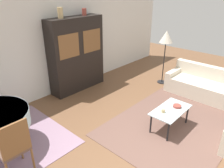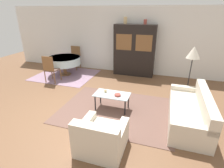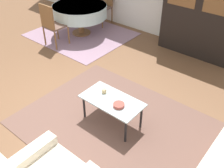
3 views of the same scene
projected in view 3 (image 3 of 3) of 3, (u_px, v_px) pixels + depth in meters
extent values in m
plane|color=brown|center=(57.00, 111.00, 4.42)|extent=(14.00, 14.00, 0.00)
cube|color=brown|center=(118.00, 126.00, 4.12)|extent=(3.03, 2.28, 0.01)
cube|color=gray|center=(81.00, 34.00, 6.85)|extent=(2.37, 2.07, 0.01)
cube|color=beige|center=(25.00, 158.00, 3.04)|extent=(0.16, 0.85, 0.12)
cylinder|color=black|center=(84.00, 107.00, 4.17)|extent=(0.04, 0.04, 0.42)
cylinder|color=black|center=(126.00, 131.00, 3.74)|extent=(0.04, 0.04, 0.42)
cylinder|color=black|center=(101.00, 95.00, 4.41)|extent=(0.04, 0.04, 0.42)
cylinder|color=black|center=(141.00, 116.00, 3.98)|extent=(0.04, 0.04, 0.42)
cube|color=silver|center=(112.00, 100.00, 3.94)|extent=(0.95, 0.51, 0.02)
cube|color=black|center=(202.00, 10.00, 5.47)|extent=(1.63, 0.45, 2.03)
cylinder|color=brown|center=(81.00, 33.00, 6.90)|extent=(0.48, 0.48, 0.03)
cylinder|color=brown|center=(81.00, 25.00, 6.77)|extent=(0.14, 0.14, 0.45)
cylinder|color=silver|center=(80.00, 11.00, 6.56)|extent=(1.35, 1.35, 0.30)
cylinder|color=silver|center=(79.00, 6.00, 6.48)|extent=(1.36, 1.36, 0.03)
cylinder|color=brown|center=(58.00, 31.00, 6.49)|extent=(0.04, 0.04, 0.45)
cylinder|color=brown|center=(69.00, 35.00, 6.29)|extent=(0.04, 0.04, 0.45)
cylinder|color=brown|center=(45.00, 36.00, 6.24)|extent=(0.04, 0.04, 0.45)
cylinder|color=brown|center=(56.00, 41.00, 6.03)|extent=(0.04, 0.04, 0.45)
cube|color=brown|center=(55.00, 26.00, 6.12)|extent=(0.44, 0.44, 0.04)
cube|color=brown|center=(47.00, 17.00, 5.83)|extent=(0.44, 0.04, 0.53)
cylinder|color=brown|center=(102.00, 20.00, 7.05)|extent=(0.04, 0.04, 0.45)
cylinder|color=brown|center=(91.00, 16.00, 7.26)|extent=(0.04, 0.04, 0.45)
cylinder|color=brown|center=(112.00, 16.00, 7.31)|extent=(0.04, 0.04, 0.45)
cylinder|color=brown|center=(101.00, 12.00, 7.52)|extent=(0.04, 0.04, 0.45)
cube|color=brown|center=(102.00, 7.00, 7.14)|extent=(0.44, 0.44, 0.04)
cylinder|color=tan|center=(104.00, 91.00, 4.06)|extent=(0.07, 0.07, 0.07)
cylinder|color=#9E4238|center=(119.00, 105.00, 3.80)|extent=(0.17, 0.17, 0.05)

